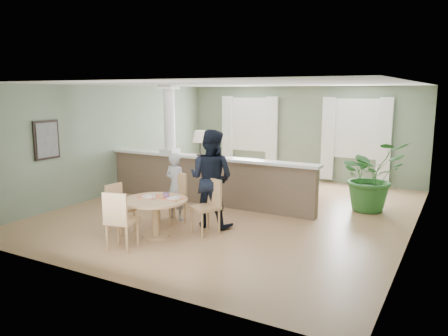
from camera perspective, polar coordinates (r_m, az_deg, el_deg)
The scene contains 12 objects.
ground at distance 9.52m, azimuth 1.70°, elevation -5.59°, with size 8.00×8.00×0.00m, color tan.
room_shell at distance 9.77m, azimuth 3.31°, elevation 5.61°, with size 7.02×8.02×2.71m.
pony_wall at distance 10.00m, azimuth -2.77°, elevation -0.67°, with size 5.32×0.38×2.70m.
sofa at distance 10.75m, azimuth 3.89°, elevation -1.56°, with size 2.78×1.09×0.81m, color #8C624C.
houseplant at distance 9.90m, azimuth 18.64°, elevation -0.98°, with size 1.37×1.19×1.52m, color #2A6327.
dining_table at distance 7.82m, azimuth -8.91°, elevation -5.03°, with size 1.14×1.14×0.78m.
chair_far_boy at distance 8.64m, azimuth -6.43°, elevation -3.57°, with size 0.56×0.56×0.98m.
chair_far_man at distance 7.95m, azimuth -2.01°, elevation -4.65°, with size 0.60×0.60×0.99m.
chair_near at distance 7.27m, azimuth -13.52°, elevation -6.38°, with size 0.53×0.53×0.98m.
chair_side at distance 8.24m, azimuth -13.65°, elevation -4.82°, with size 0.45×0.45×0.89m.
child_person at distance 8.80m, azimuth -6.30°, elevation -2.38°, with size 0.50×0.33×1.36m, color #99999E.
man_person at distance 8.26m, azimuth -1.70°, elevation -1.37°, with size 0.90×0.70×1.86m, color black.
Camera 1 is at (4.20, -8.14, 2.56)m, focal length 35.00 mm.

